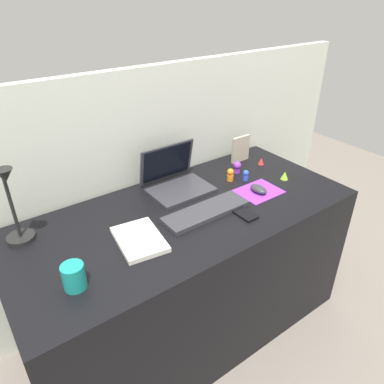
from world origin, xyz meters
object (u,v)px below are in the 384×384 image
toy_figurine_purple (237,167)px  toy_figurine_lime (285,175)px  laptop (175,178)px  desk_lamp (13,208)px  toy_figurine_orange (230,175)px  cell_phone (244,213)px  notebook_pad (139,239)px  mouse (259,189)px  toy_figurine_blue (246,175)px  keyboard (206,211)px  toy_figurine_red (261,161)px  coffee_mug (74,277)px  picture_frame (241,149)px

toy_figurine_purple → toy_figurine_lime: toy_figurine_purple is taller
laptop → desk_lamp: 0.75m
laptop → toy_figurine_orange: bearing=-22.1°
cell_phone → notebook_pad: size_ratio=0.53×
mouse → toy_figurine_blue: toy_figurine_blue is taller
laptop → keyboard: 0.29m
keyboard → toy_figurine_purple: 0.44m
mouse → toy_figurine_lime: bearing=6.0°
keyboard → toy_figurine_lime: 0.53m
cell_phone → desk_lamp: (-0.85, 0.37, 0.16)m
toy_figurine_lime → toy_figurine_red: toy_figurine_lime is taller
mouse → toy_figurine_orange: size_ratio=1.44×
desk_lamp → toy_figurine_lime: size_ratio=7.84×
cell_phone → coffee_mug: bearing=178.6°
mouse → toy_figurine_lime: (0.21, 0.02, 0.00)m
toy_figurine_purple → toy_figurine_red: (0.18, -0.00, -0.02)m
toy_figurine_lime → toy_figurine_purple: bearing=126.5°
mouse → picture_frame: (0.18, 0.33, 0.05)m
notebook_pad → coffee_mug: (-0.30, -0.09, 0.04)m
cell_phone → desk_lamp: desk_lamp is taller
toy_figurine_purple → keyboard: bearing=-150.3°
toy_figurine_blue → toy_figurine_red: size_ratio=1.54×
toy_figurine_red → desk_lamp: bearing=177.8°
toy_figurine_blue → toy_figurine_red: 0.22m
keyboard → mouse: size_ratio=4.27×
cell_phone → notebook_pad: 0.48m
coffee_mug → toy_figurine_orange: bearing=16.1°
picture_frame → toy_figurine_red: (0.07, -0.10, -0.06)m
coffee_mug → toy_figurine_lime: size_ratio=2.16×
laptop → toy_figurine_blue: bearing=-25.0°
keyboard → toy_figurine_purple: (0.38, 0.22, 0.02)m
keyboard → toy_figurine_purple: toy_figurine_purple is taller
laptop → desk_lamp: size_ratio=0.89×
laptop → mouse: laptop is taller
laptop → toy_figurine_red: laptop is taller
mouse → toy_figurine_red: bearing=42.4°
notebook_pad → toy_figurine_orange: size_ratio=3.60×
desk_lamp → coffee_mug: 0.39m
laptop → picture_frame: (0.48, 0.04, 0.02)m
toy_figurine_lime → cell_phone: bearing=-163.4°
cell_phone → toy_figurine_lime: 0.42m
toy_figurine_orange → toy_figurine_red: (0.27, 0.04, -0.01)m
toy_figurine_blue → toy_figurine_purple: bearing=75.3°
keyboard → mouse: 0.32m
toy_figurine_lime → notebook_pad: bearing=-178.8°
desk_lamp → notebook_pad: desk_lamp is taller
desk_lamp → toy_figurine_purple: 1.11m
notebook_pad → picture_frame: (0.84, 0.32, 0.06)m
mouse → toy_figurine_orange: (-0.03, 0.18, 0.01)m
toy_figurine_lime → picture_frame: bearing=97.0°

